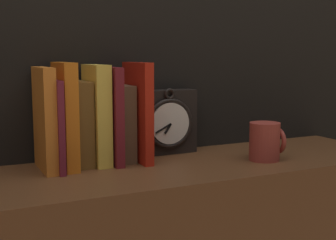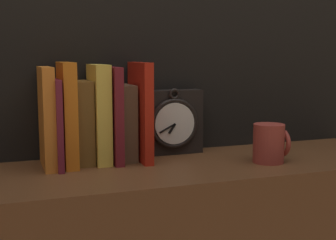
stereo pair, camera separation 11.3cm
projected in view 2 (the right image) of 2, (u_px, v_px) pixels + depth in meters
The scene contains 11 objects.
wall_back at pixel (143, 9), 1.28m from camera, with size 6.00×0.05×2.60m.
clock at pixel (171, 122), 1.27m from camera, with size 0.17×0.07×0.18m.
book_slot0_orange at pixel (47, 117), 1.12m from camera, with size 0.03×0.15×0.24m.
book_slot1_maroon at pixel (56, 123), 1.12m from camera, with size 0.01×0.16×0.21m.
book_slot2_orange at pixel (67, 114), 1.13m from camera, with size 0.03×0.15×0.25m.
book_slot3_brown at pixel (82, 122), 1.16m from camera, with size 0.04×0.12×0.21m.
book_slot4_yellow at pixel (99, 114), 1.17m from camera, with size 0.04×0.13×0.25m.
book_slot5_maroon at pixel (113, 115), 1.17m from camera, with size 0.02×0.14×0.24m.
book_slot6_brown at pixel (125, 122), 1.20m from camera, with size 0.04×0.12×0.19m.
book_slot7_red at pixel (140, 112), 1.19m from camera, with size 0.02×0.16×0.25m.
mug at pixel (270, 143), 1.17m from camera, with size 0.08×0.08×0.10m.
Camera 2 is at (-0.38, -1.05, 1.18)m, focal length 50.00 mm.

